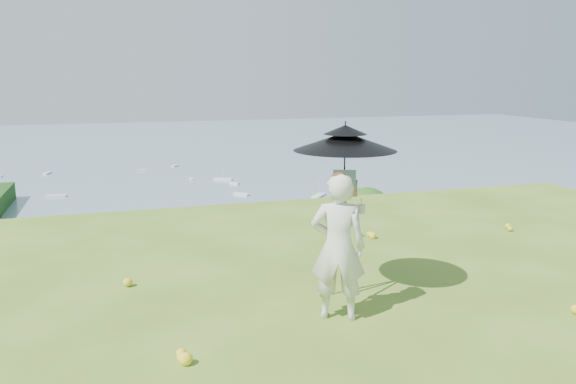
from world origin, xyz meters
name	(u,v)px	position (x,y,z in m)	size (l,w,h in m)	color
ground	(492,314)	(0.00, 0.00, 0.00)	(14.00, 14.00, 0.00)	#4E7020
shoreline_tier	(159,339)	(0.00, 75.00, -36.00)	(170.00, 28.00, 8.00)	#6F6659
bay_water	(129,164)	(0.00, 240.00, -34.00)	(700.00, 700.00, 0.00)	#7292A3
slope_trees	(187,315)	(0.00, 35.00, -15.00)	(110.00, 50.00, 6.00)	#1E5118
harbor_town	(157,298)	(0.00, 75.00, -29.50)	(110.00, 22.00, 5.00)	silver
moored_boats	(91,205)	(-12.50, 161.00, -33.65)	(140.00, 140.00, 0.70)	silver
wildflowers	(480,302)	(0.00, 0.25, 0.06)	(10.00, 10.50, 0.12)	yellow
painter	(338,247)	(-1.90, 0.46, 0.90)	(0.66, 0.43, 1.81)	silver
field_easel	(343,235)	(-1.61, 1.00, 0.88)	(0.67, 0.67, 1.75)	olive
sun_umbrella	(345,157)	(-1.60, 1.03, 1.90)	(1.32, 1.32, 0.92)	black
painter_cap	(339,177)	(-1.90, 0.46, 1.76)	(0.22, 0.27, 0.10)	#BF6872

